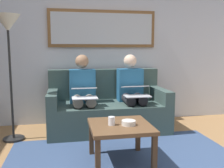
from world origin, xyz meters
The scene contains 12 objects.
wall_rear centered at (0.00, -2.60, 1.30)m, with size 6.00×0.12×2.60m, color #B7BCC6.
area_rug centered at (0.00, -0.85, 0.00)m, with size 2.60×1.80×0.01m, color #33476B.
couch centered at (0.00, -2.12, 0.31)m, with size 1.76×0.90×0.90m.
framed_mirror centered at (0.00, -2.51, 1.55)m, with size 1.75×0.05×0.60m.
coffee_table centered at (0.06, -0.90, 0.37)m, with size 0.64×0.64×0.43m.
cup centered at (0.16, -0.89, 0.47)m, with size 0.07×0.07×0.09m, color silver.
bowl centered at (-0.02, -0.86, 0.45)m, with size 0.15×0.15×0.05m, color beige.
person_left centered at (-0.37, -2.05, 0.61)m, with size 0.38×0.58×1.14m.
laptop_silver centered at (-0.37, -1.80, 0.63)m, with size 0.36×0.35×0.15m.
person_right centered at (0.37, -2.05, 0.61)m, with size 0.38×0.58×1.14m.
laptop_white centered at (0.37, -1.80, 0.63)m, with size 0.34×0.34×0.14m.
standing_lamp centered at (1.33, -1.85, 1.37)m, with size 0.32×0.32×1.66m.
Camera 1 is at (0.63, 1.63, 1.21)m, focal length 40.48 mm.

